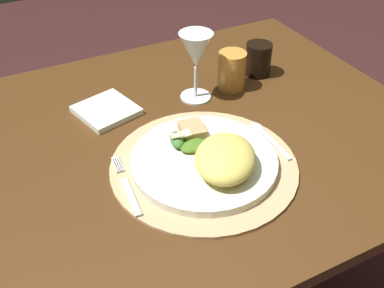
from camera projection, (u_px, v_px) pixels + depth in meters
name	position (u px, v px, depth m)	size (l,w,h in m)	color
dining_table	(168.00, 182.00, 1.02)	(1.12, 0.83, 0.72)	#492B14
placemat	(204.00, 165.00, 0.86)	(0.36, 0.36, 0.01)	tan
dinner_plate	(204.00, 161.00, 0.85)	(0.28, 0.28, 0.02)	silver
pasta_serving	(225.00, 158.00, 0.81)	(0.14, 0.11, 0.05)	#E4CD5D
salad_greens	(184.00, 141.00, 0.87)	(0.07, 0.08, 0.03)	#3E6E31
bread_piece	(192.00, 130.00, 0.90)	(0.05, 0.05, 0.02)	tan
fork	(127.00, 188.00, 0.80)	(0.03, 0.16, 0.00)	silver
spoon	(265.00, 134.00, 0.93)	(0.02, 0.14, 0.01)	silver
napkin	(106.00, 110.00, 1.00)	(0.12, 0.12, 0.01)	white
wine_glass	(196.00, 53.00, 0.99)	(0.08, 0.08, 0.16)	silver
amber_tumbler	(232.00, 71.00, 1.06)	(0.07, 0.07, 0.09)	#CB8839
dark_tumbler	(258.00, 59.00, 1.12)	(0.06, 0.06, 0.08)	black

